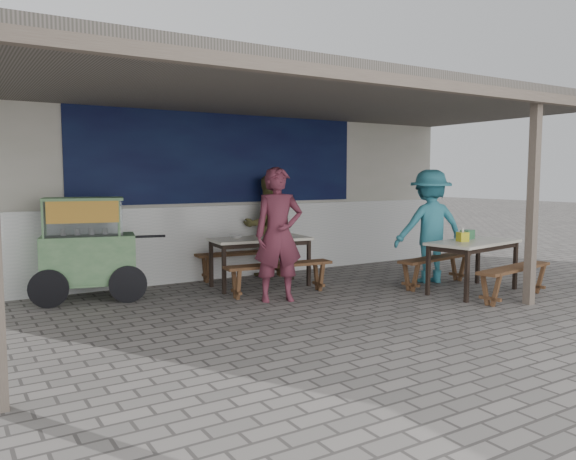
{
  "coord_description": "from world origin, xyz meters",
  "views": [
    {
      "loc": [
        -4.18,
        -5.41,
        1.69
      ],
      "look_at": [
        -0.27,
        0.9,
        0.97
      ],
      "focal_mm": 35.0,
      "sensor_mm": 36.0,
      "label": 1
    }
  ],
  "objects_px": {
    "bench_right_street": "(514,275)",
    "condiment_bowl": "(236,236)",
    "bench_left_wall": "(244,258)",
    "donation_box": "(467,234)",
    "table_left": "(260,243)",
    "vendor_cart": "(87,245)",
    "patron_wall_side": "(268,226)",
    "bench_left_street": "(279,271)",
    "tissue_box": "(463,237)",
    "patron_street_side": "(278,235)",
    "table_right": "(473,246)",
    "condiment_jar": "(270,234)",
    "bench_right_wall": "(436,264)",
    "patron_right_table": "(430,226)"
  },
  "relations": [
    {
      "from": "bench_right_street",
      "to": "condiment_bowl",
      "type": "height_order",
      "value": "condiment_bowl"
    },
    {
      "from": "bench_left_wall",
      "to": "donation_box",
      "type": "bearing_deg",
      "value": -38.97
    },
    {
      "from": "condiment_bowl",
      "to": "table_left",
      "type": "bearing_deg",
      "value": -25.39
    },
    {
      "from": "bench_right_street",
      "to": "vendor_cart",
      "type": "distance_m",
      "value": 5.82
    },
    {
      "from": "patron_wall_side",
      "to": "bench_left_street",
      "type": "bearing_deg",
      "value": 76.33
    },
    {
      "from": "table_left",
      "to": "condiment_bowl",
      "type": "relative_size",
      "value": 8.14
    },
    {
      "from": "patron_wall_side",
      "to": "condiment_bowl",
      "type": "bearing_deg",
      "value": 43.77
    },
    {
      "from": "tissue_box",
      "to": "bench_left_wall",
      "type": "bearing_deg",
      "value": 129.5
    },
    {
      "from": "condiment_bowl",
      "to": "bench_left_wall",
      "type": "bearing_deg",
      "value": 52.83
    },
    {
      "from": "patron_street_side",
      "to": "table_right",
      "type": "bearing_deg",
      "value": -2.68
    },
    {
      "from": "donation_box",
      "to": "condiment_jar",
      "type": "xyz_separation_m",
      "value": [
        -2.33,
        1.85,
        -0.02
      ]
    },
    {
      "from": "bench_right_street",
      "to": "tissue_box",
      "type": "bearing_deg",
      "value": 104.13
    },
    {
      "from": "bench_right_street",
      "to": "bench_right_wall",
      "type": "xyz_separation_m",
      "value": [
        -0.21,
        1.24,
        0.0
      ]
    },
    {
      "from": "tissue_box",
      "to": "donation_box",
      "type": "distance_m",
      "value": 0.36
    },
    {
      "from": "patron_right_table",
      "to": "condiment_bowl",
      "type": "bearing_deg",
      "value": -5.39
    },
    {
      "from": "vendor_cart",
      "to": "donation_box",
      "type": "bearing_deg",
      "value": -9.77
    },
    {
      "from": "patron_right_table",
      "to": "donation_box",
      "type": "relative_size",
      "value": 8.75
    },
    {
      "from": "patron_wall_side",
      "to": "table_right",
      "type": "bearing_deg",
      "value": 134.21
    },
    {
      "from": "table_left",
      "to": "tissue_box",
      "type": "xyz_separation_m",
      "value": [
        2.23,
        -1.95,
        0.14
      ]
    },
    {
      "from": "condiment_jar",
      "to": "bench_right_wall",
      "type": "bearing_deg",
      "value": -34.74
    },
    {
      "from": "bench_left_wall",
      "to": "condiment_bowl",
      "type": "bearing_deg",
      "value": -121.53
    },
    {
      "from": "bench_left_street",
      "to": "condiment_jar",
      "type": "relative_size",
      "value": 18.06
    },
    {
      "from": "donation_box",
      "to": "patron_street_side",
      "type": "bearing_deg",
      "value": 164.63
    },
    {
      "from": "patron_street_side",
      "to": "tissue_box",
      "type": "xyz_separation_m",
      "value": [
        2.5,
        -0.95,
        -0.09
      ]
    },
    {
      "from": "bench_left_street",
      "to": "patron_wall_side",
      "type": "relative_size",
      "value": 0.95
    },
    {
      "from": "patron_wall_side",
      "to": "tissue_box",
      "type": "xyz_separation_m",
      "value": [
        1.68,
        -2.7,
        -0.03
      ]
    },
    {
      "from": "vendor_cart",
      "to": "condiment_bowl",
      "type": "bearing_deg",
      "value": 7.4
    },
    {
      "from": "donation_box",
      "to": "table_left",
      "type": "bearing_deg",
      "value": 145.13
    },
    {
      "from": "table_left",
      "to": "bench_right_wall",
      "type": "xyz_separation_m",
      "value": [
        2.31,
        -1.38,
        -0.33
      ]
    },
    {
      "from": "vendor_cart",
      "to": "tissue_box",
      "type": "relative_size",
      "value": 13.45
    },
    {
      "from": "patron_wall_side",
      "to": "tissue_box",
      "type": "relative_size",
      "value": 12.62
    },
    {
      "from": "bench_right_street",
      "to": "vendor_cart",
      "type": "height_order",
      "value": "vendor_cart"
    },
    {
      "from": "bench_left_wall",
      "to": "table_right",
      "type": "relative_size",
      "value": 1.04
    },
    {
      "from": "patron_street_side",
      "to": "bench_left_street",
      "type": "bearing_deg",
      "value": 75.82
    },
    {
      "from": "table_left",
      "to": "condiment_bowl",
      "type": "bearing_deg",
      "value": 160.25
    },
    {
      "from": "bench_left_wall",
      "to": "patron_wall_side",
      "type": "height_order",
      "value": "patron_wall_side"
    },
    {
      "from": "donation_box",
      "to": "bench_left_street",
      "type": "bearing_deg",
      "value": 157.14
    },
    {
      "from": "bench_left_street",
      "to": "vendor_cart",
      "type": "xyz_separation_m",
      "value": [
        -2.38,
        1.06,
        0.42
      ]
    },
    {
      "from": "patron_right_table",
      "to": "condiment_bowl",
      "type": "relative_size",
      "value": 9.35
    },
    {
      "from": "bench_left_street",
      "to": "bench_left_wall",
      "type": "xyz_separation_m",
      "value": [
        0.13,
        1.34,
        0.0
      ]
    },
    {
      "from": "bench_right_wall",
      "to": "bench_left_wall",
      "type": "bearing_deg",
      "value": 128.08
    },
    {
      "from": "table_left",
      "to": "bench_left_wall",
      "type": "bearing_deg",
      "value": 90.0
    },
    {
      "from": "vendor_cart",
      "to": "bench_left_street",
      "type": "bearing_deg",
      "value": -10.33
    },
    {
      "from": "bench_left_street",
      "to": "vendor_cart",
      "type": "bearing_deg",
      "value": 161.69
    },
    {
      "from": "patron_right_table",
      "to": "bench_left_street",
      "type": "bearing_deg",
      "value": 9.25
    },
    {
      "from": "tissue_box",
      "to": "condiment_jar",
      "type": "height_order",
      "value": "tissue_box"
    },
    {
      "from": "patron_street_side",
      "to": "bench_left_wall",
      "type": "bearing_deg",
      "value": 96.32
    },
    {
      "from": "table_right",
      "to": "condiment_bowl",
      "type": "distance_m",
      "value": 3.49
    },
    {
      "from": "condiment_bowl",
      "to": "table_right",
      "type": "bearing_deg",
      "value": -38.11
    },
    {
      "from": "table_left",
      "to": "condiment_bowl",
      "type": "xyz_separation_m",
      "value": [
        -0.33,
        0.15,
        0.1
      ]
    }
  ]
}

